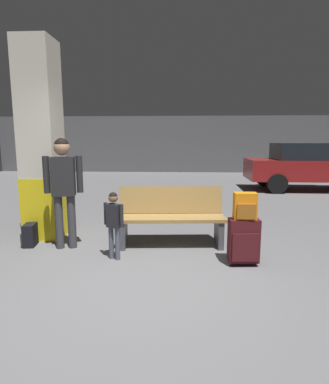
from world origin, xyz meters
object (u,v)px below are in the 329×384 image
at_px(bench, 171,217).
at_px(backpack_dark_floor, 30,235).
at_px(structural_pillar, 41,143).
at_px(parked_car_side, 311,165).
at_px(adult, 63,181).
at_px(suitcase, 244,241).
at_px(backpack_bright, 245,206).
at_px(child, 114,218).

distance_m(bench, backpack_dark_floor, 2.17).
height_order(structural_pillar, bench, structural_pillar).
relative_size(structural_pillar, parked_car_side, 0.76).
height_order(bench, adult, adult).
xyz_separation_m(structural_pillar, backpack_dark_floor, (-0.05, -0.49, -1.39)).
relative_size(suitcase, backpack_dark_floor, 1.78).
relative_size(structural_pillar, adult, 1.93).
bearing_deg(backpack_bright, structural_pillar, 160.90).
bearing_deg(adult, suitcase, -11.52).
bearing_deg(bench, backpack_bright, -37.53).
bearing_deg(backpack_dark_floor, structural_pillar, 84.07).
height_order(bench, backpack_dark_floor, bench).
height_order(child, backpack_dark_floor, child).
distance_m(suitcase, child, 1.72).
distance_m(bench, backpack_bright, 1.25).
xyz_separation_m(suitcase, backpack_bright, (-0.00, -0.00, 0.45)).
bearing_deg(adult, bench, 8.02).
distance_m(backpack_dark_floor, parked_car_side, 8.76).
height_order(structural_pillar, suitcase, structural_pillar).
distance_m(structural_pillar, backpack_dark_floor, 1.47).
xyz_separation_m(bench, backpack_dark_floor, (-2.15, -0.16, -0.28)).
relative_size(backpack_bright, adult, 0.21).
relative_size(adult, backpack_dark_floor, 4.78).
height_order(suitcase, parked_car_side, parked_car_side).
bearing_deg(structural_pillar, parked_car_side, 40.12).
relative_size(child, backpack_dark_floor, 2.70).
distance_m(suitcase, parked_car_side, 7.29).
xyz_separation_m(bench, suitcase, (0.95, -0.73, -0.12)).
relative_size(backpack_bright, child, 0.37).
bearing_deg(child, backpack_bright, -3.57).
height_order(backpack_bright, adult, adult).
bearing_deg(bench, structural_pillar, 171.22).
xyz_separation_m(backpack_bright, parked_car_side, (3.35, 6.46, 0.03)).
relative_size(suitcase, backpack_bright, 1.78).
distance_m(suitcase, backpack_dark_floor, 3.16).
relative_size(structural_pillar, suitcase, 5.19).
distance_m(backpack_bright, child, 1.72).
relative_size(adult, parked_car_side, 0.39).
bearing_deg(backpack_dark_floor, adult, -5.56).
height_order(bench, child, child).
distance_m(structural_pillar, adult, 0.94).
relative_size(bench, suitcase, 2.71).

